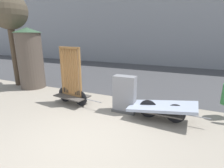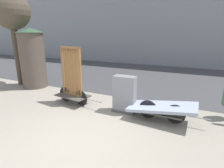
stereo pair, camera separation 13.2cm
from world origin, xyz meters
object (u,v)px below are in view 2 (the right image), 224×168
at_px(bike_cart_with_mattress, 162,108).
at_px(bike_cart_with_bedframe, 72,85).
at_px(advertising_column, 33,58).
at_px(street_tree, 12,13).
at_px(utility_cabinet, 124,95).

bearing_deg(bike_cart_with_mattress, bike_cart_with_bedframe, -178.65).
bearing_deg(advertising_column, bike_cart_with_bedframe, -18.10).
bearing_deg(street_tree, advertising_column, 0.00).
relative_size(utility_cabinet, street_tree, 0.28).
height_order(utility_cabinet, advertising_column, advertising_column).
xyz_separation_m(utility_cabinet, street_tree, (-6.17, 0.89, 2.93)).
relative_size(bike_cart_with_mattress, advertising_column, 0.81).
distance_m(bike_cart_with_bedframe, utility_cabinet, 2.04).
bearing_deg(utility_cabinet, bike_cart_with_bedframe, -176.51).
relative_size(bike_cart_with_bedframe, advertising_column, 0.74).
bearing_deg(bike_cart_with_mattress, street_tree, 173.56).
distance_m(bike_cart_with_bedframe, bike_cart_with_mattress, 3.29).
distance_m(utility_cabinet, street_tree, 6.89).
xyz_separation_m(utility_cabinet, advertising_column, (-5.13, 0.89, 0.88)).
distance_m(bike_cart_with_bedframe, street_tree, 5.08).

